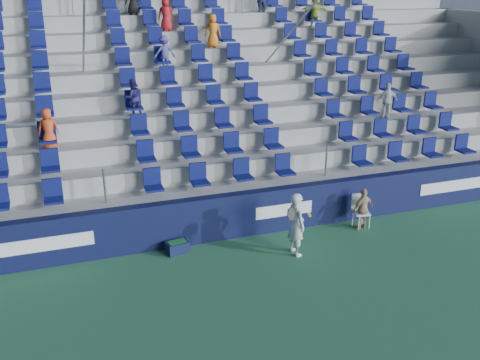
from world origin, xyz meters
name	(u,v)px	position (x,y,z in m)	size (l,w,h in m)	color
ground	(274,301)	(0.00, 0.00, 0.00)	(70.00, 70.00, 0.00)	#2E6B44
sponsor_wall	(228,216)	(0.00, 3.15, 0.60)	(24.00, 0.32, 1.20)	#0F1338
grandstand	(181,114)	(-0.01, 8.24, 2.13)	(24.00, 8.17, 6.63)	#9B9A96
tennis_player	(296,224)	(1.28, 1.75, 0.81)	(0.69, 0.64, 1.61)	silver
line_judge_chair	(360,208)	(3.60, 2.65, 0.52)	(0.48, 0.50, 0.92)	white
line_judge	(363,208)	(3.60, 2.50, 0.57)	(0.67, 0.28, 1.14)	tan
ball_bin	(177,246)	(-1.46, 2.75, 0.16)	(0.59, 0.45, 0.30)	#0E1635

